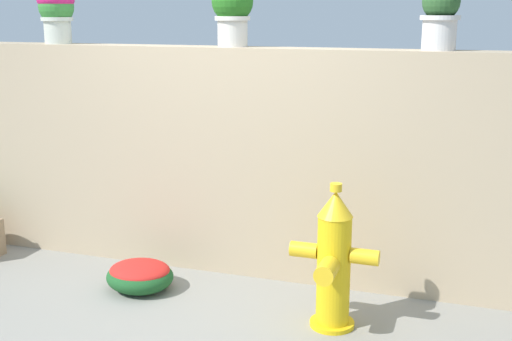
% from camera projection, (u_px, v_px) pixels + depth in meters
% --- Properties ---
extents(ground_plane, '(24.00, 24.00, 0.00)m').
position_uv_depth(ground_plane, '(171.00, 324.00, 4.31)').
color(ground_plane, gray).
extents(stone_wall, '(6.67, 0.28, 1.74)m').
position_uv_depth(stone_wall, '(227.00, 161.00, 5.07)').
color(stone_wall, tan).
rests_on(stone_wall, ground).
extents(potted_plant_1, '(0.29, 0.29, 0.43)m').
position_uv_depth(potted_plant_1, '(56.00, 10.00, 5.23)').
color(potted_plant_1, beige).
rests_on(potted_plant_1, stone_wall).
extents(potted_plant_2, '(0.32, 0.32, 0.48)m').
position_uv_depth(potted_plant_2, '(232.00, 5.00, 4.79)').
color(potted_plant_2, beige).
rests_on(potted_plant_2, stone_wall).
extents(potted_plant_3, '(0.26, 0.26, 0.44)m').
position_uv_depth(potted_plant_3, '(441.00, 10.00, 4.35)').
color(potted_plant_3, silver).
rests_on(potted_plant_3, stone_wall).
extents(fire_hydrant, '(0.57, 0.45, 0.96)m').
position_uv_depth(fire_hydrant, '(333.00, 262.00, 4.18)').
color(fire_hydrant, yellow).
rests_on(fire_hydrant, ground).
extents(flower_bush_left, '(0.50, 0.45, 0.22)m').
position_uv_depth(flower_bush_left, '(140.00, 275.00, 4.82)').
color(flower_bush_left, '#1C5224').
rests_on(flower_bush_left, ground).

